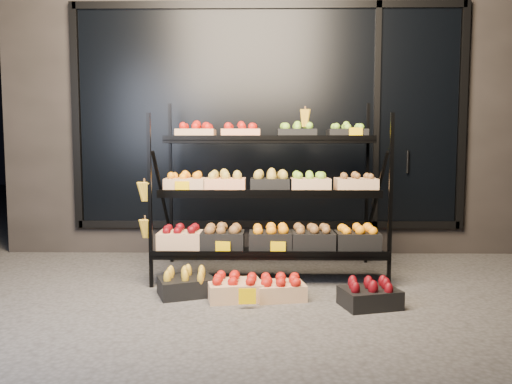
{
  "coord_description": "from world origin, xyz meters",
  "views": [
    {
      "loc": [
        -0.06,
        -4.04,
        1.21
      ],
      "look_at": [
        -0.12,
        0.55,
        0.8
      ],
      "focal_mm": 35.0,
      "sensor_mm": 36.0,
      "label": 1
    }
  ],
  "objects_px": {
    "display_rack": "(268,193)",
    "floor_crate_midright": "(280,288)",
    "floor_crate_midleft": "(186,283)",
    "floor_crate_left": "(235,287)"
  },
  "relations": [
    {
      "from": "display_rack",
      "to": "floor_crate_midright",
      "type": "height_order",
      "value": "display_rack"
    },
    {
      "from": "floor_crate_left",
      "to": "display_rack",
      "type": "bearing_deg",
      "value": 59.29
    },
    {
      "from": "floor_crate_midleft",
      "to": "floor_crate_midright",
      "type": "height_order",
      "value": "floor_crate_midleft"
    },
    {
      "from": "display_rack",
      "to": "floor_crate_midleft",
      "type": "bearing_deg",
      "value": -136.16
    },
    {
      "from": "display_rack",
      "to": "floor_crate_midright",
      "type": "relative_size",
      "value": 5.14
    },
    {
      "from": "floor_crate_midleft",
      "to": "display_rack",
      "type": "bearing_deg",
      "value": 22.89
    },
    {
      "from": "floor_crate_midleft",
      "to": "floor_crate_midright",
      "type": "bearing_deg",
      "value": -27.46
    },
    {
      "from": "floor_crate_left",
      "to": "floor_crate_midleft",
      "type": "height_order",
      "value": "floor_crate_midleft"
    },
    {
      "from": "display_rack",
      "to": "floor_crate_midright",
      "type": "distance_m",
      "value": 1.02
    },
    {
      "from": "floor_crate_left",
      "to": "floor_crate_midleft",
      "type": "xyz_separation_m",
      "value": [
        -0.41,
        0.1,
        0.0
      ]
    }
  ]
}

